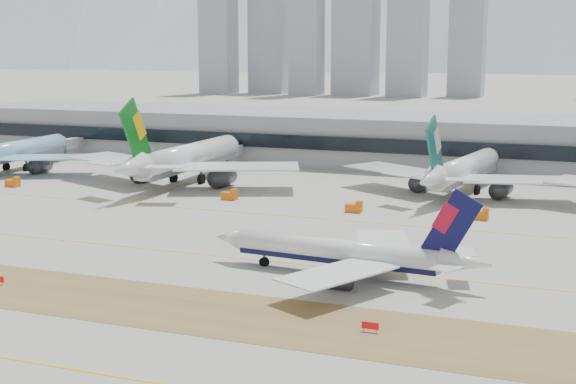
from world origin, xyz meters
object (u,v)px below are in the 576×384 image
at_px(widebody_cathay, 462,171).
at_px(taxiing_airliner, 346,253).
at_px(widebody_korean, 13,152).
at_px(terminal, 376,138).
at_px(widebody_eva, 185,159).

bearing_deg(widebody_cathay, taxiing_airliner, -175.21).
height_order(widebody_korean, terminal, widebody_korean).
relative_size(widebody_cathay, terminal, 0.21).
xyz_separation_m(taxiing_airliner, widebody_cathay, (5.55, 78.77, 1.89)).
bearing_deg(widebody_eva, terminal, -33.11).
distance_m(widebody_korean, widebody_cathay, 126.77).
xyz_separation_m(taxiing_airliner, widebody_korean, (-120.90, 69.83, 1.69)).
distance_m(taxiing_airliner, terminal, 127.10).
xyz_separation_m(widebody_eva, widebody_cathay, (70.02, 10.57, -0.81)).
relative_size(widebody_korean, widebody_cathay, 0.97).
distance_m(taxiing_airliner, widebody_cathay, 78.99).
height_order(taxiing_airliner, widebody_korean, widebody_korean).
xyz_separation_m(taxiing_airliner, widebody_eva, (-64.47, 68.20, 2.70)).
relative_size(widebody_korean, terminal, 0.20).
height_order(taxiing_airliner, widebody_eva, widebody_eva).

